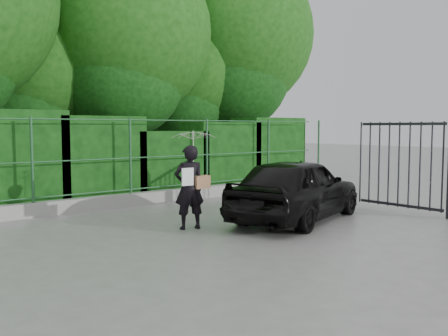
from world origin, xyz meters
TOP-DOWN VIEW (x-y plane):
  - ground at (0.00, 0.00)m, footprint 80.00×80.00m
  - kerb at (0.00, 4.50)m, footprint 14.00×0.25m
  - fence at (0.22, 4.50)m, footprint 14.13×0.06m
  - hedge at (-0.04, 5.50)m, footprint 14.20×1.20m
  - trees at (1.14, 7.74)m, footprint 17.10×6.15m
  - gate at (4.60, -0.72)m, footprint 0.22×2.33m
  - woman at (-0.01, 1.44)m, footprint 0.89×0.85m
  - car at (2.05, 0.71)m, footprint 4.07×2.57m

SIDE VIEW (x-z plane):
  - ground at x=0.00m, z-range 0.00..0.00m
  - kerb at x=0.00m, z-range 0.00..0.30m
  - car at x=2.05m, z-range 0.00..1.29m
  - hedge at x=-0.04m, z-range -0.09..2.17m
  - gate at x=4.60m, z-range 0.01..2.37m
  - woman at x=-0.01m, z-range 0.28..2.11m
  - fence at x=0.22m, z-range 0.30..2.10m
  - trees at x=1.14m, z-range 0.58..8.66m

